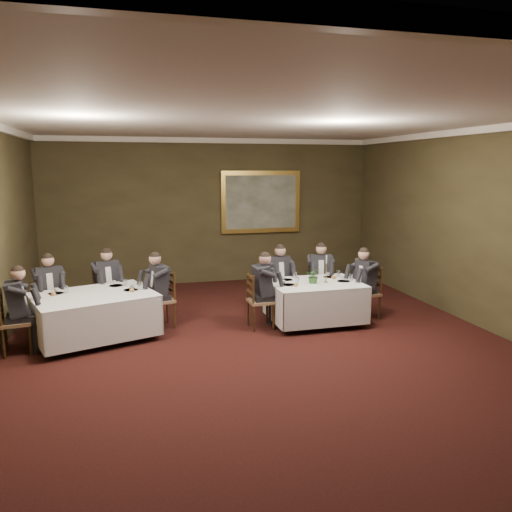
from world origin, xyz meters
name	(u,v)px	position (x,y,z in m)	size (l,w,h in m)	color
ground	(267,351)	(0.00, 0.00, 0.00)	(10.00, 10.00, 0.00)	black
ceiling	(268,118)	(0.00, 0.00, 3.50)	(8.00, 10.00, 0.10)	silver
back_wall	(212,211)	(0.00, 5.00, 1.75)	(8.00, 0.10, 3.50)	#352C1A
right_wall	(496,231)	(4.00, 0.00, 1.75)	(0.10, 10.00, 3.50)	#352C1A
crown_molding	(268,122)	(0.00, 0.00, 3.44)	(8.00, 10.00, 0.12)	white
table_main	(315,299)	(1.23, 1.16, 0.45)	(1.65, 1.26, 0.67)	black
table_second	(94,313)	(-2.60, 1.27, 0.45)	(2.22, 1.94, 0.67)	black
chair_main_backleft	(278,298)	(0.78, 1.99, 0.28)	(0.51, 0.49, 1.00)	#826142
diner_main_backleft	(278,287)	(0.78, 1.98, 0.51)	(0.48, 0.54, 1.35)	black
chair_main_backright	(319,295)	(1.66, 2.00, 0.28)	(0.53, 0.51, 1.00)	#826142
diner_main_backright	(320,284)	(1.66, 1.99, 0.51)	(0.50, 0.56, 1.35)	black
chair_main_endleft	(260,312)	(0.20, 1.15, 0.28)	(0.44, 0.46, 1.00)	#826142
diner_main_endleft	(261,300)	(0.21, 1.15, 0.51)	(0.50, 0.43, 1.35)	black
chair_main_endright	(366,304)	(2.26, 1.18, 0.28)	(0.49, 0.51, 1.00)	#826142
diner_main_endright	(366,292)	(2.25, 1.17, 0.51)	(0.55, 0.48, 1.35)	black
chair_sec_backleft	(51,313)	(-3.38, 2.02, 0.28)	(0.54, 0.53, 1.00)	#826142
diner_sec_backleft	(50,301)	(-3.38, 2.01, 0.51)	(0.52, 0.58, 1.35)	black
chair_sec_backright	(108,305)	(-2.43, 2.34, 0.28)	(0.55, 0.54, 1.00)	#826142
diner_sec_backright	(107,293)	(-2.43, 2.33, 0.51)	(0.54, 0.59, 1.35)	black
chair_sec_endright	(162,311)	(-1.48, 1.65, 0.28)	(0.52, 0.54, 1.00)	#826142
diner_sec_endright	(161,299)	(-1.49, 1.65, 0.51)	(0.57, 0.51, 1.35)	black
chair_sec_endleft	(17,335)	(-3.72, 0.90, 0.28)	(0.48, 0.49, 1.00)	#826142
diner_sec_endleft	(16,321)	(-3.71, 0.90, 0.51)	(0.53, 0.46, 1.35)	black
centerpiece	(314,275)	(1.18, 1.10, 0.91)	(0.27, 0.23, 0.30)	#2D5926
candlestick	(326,272)	(1.41, 1.10, 0.95)	(0.08, 0.08, 0.52)	#B09135
place_setting_table_main	(288,278)	(0.84, 1.53, 0.80)	(0.33, 0.31, 0.14)	white
place_setting_table_second	(59,291)	(-3.15, 1.51, 0.80)	(0.33, 0.31, 0.14)	white
painting	(261,202)	(1.23, 4.94, 1.96)	(2.01, 0.09, 1.53)	#DDB550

